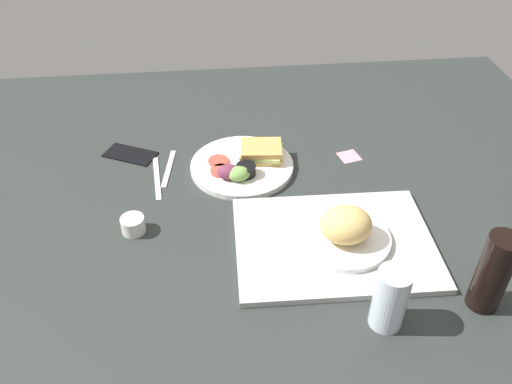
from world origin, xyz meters
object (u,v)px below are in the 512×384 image
(serving_tray, at_px, (334,243))
(soda_bottle, at_px, (493,273))
(plate_with_salad, at_px, (244,164))
(knife, at_px, (157,178))
(bread_plate_near, at_px, (345,230))
(cell_phone, at_px, (130,154))
(drinking_glass, at_px, (390,299))
(espresso_cup, at_px, (133,225))
(sticky_note, at_px, (349,156))
(fork, at_px, (169,168))

(serving_tray, xyz_separation_m, soda_bottle, (-0.26, 0.20, 0.08))
(plate_with_salad, relative_size, knife, 1.48)
(bread_plate_near, height_order, cell_phone, bread_plate_near)
(drinking_glass, bearing_deg, espresso_cup, -31.75)
(plate_with_salad, height_order, cell_phone, plate_with_salad)
(bread_plate_near, bearing_deg, knife, -34.97)
(soda_bottle, distance_m, knife, 0.84)
(knife, distance_m, cell_phone, 0.14)
(serving_tray, distance_m, sticky_note, 0.37)
(serving_tray, height_order, knife, serving_tray)
(bread_plate_near, bearing_deg, plate_with_salad, -58.23)
(espresso_cup, height_order, fork, espresso_cup)
(drinking_glass, distance_m, soda_bottle, 0.21)
(cell_phone, height_order, sticky_note, cell_phone)
(drinking_glass, height_order, knife, drinking_glass)
(cell_phone, bearing_deg, bread_plate_near, 166.60)
(soda_bottle, xyz_separation_m, espresso_cup, (0.72, -0.29, -0.07))
(serving_tray, height_order, fork, serving_tray)
(espresso_cup, xyz_separation_m, cell_phone, (0.04, -0.32, -0.02))
(knife, bearing_deg, soda_bottle, 48.54)
(serving_tray, bearing_deg, plate_with_salad, -60.41)
(drinking_glass, relative_size, knife, 0.74)
(drinking_glass, xyz_separation_m, knife, (0.47, -0.52, -0.07))
(fork, bearing_deg, cell_phone, -117.60)
(bread_plate_near, distance_m, plate_with_salad, 0.38)
(soda_bottle, height_order, espresso_cup, soda_bottle)
(fork, bearing_deg, espresso_cup, -9.42)
(plate_with_salad, bearing_deg, sticky_note, -174.16)
(bread_plate_near, bearing_deg, espresso_cup, -11.95)
(serving_tray, relative_size, cell_phone, 3.13)
(knife, bearing_deg, plate_with_salad, 88.46)
(plate_with_salad, xyz_separation_m, drinking_glass, (-0.23, 0.54, 0.05))
(serving_tray, bearing_deg, sticky_note, -109.31)
(soda_bottle, bearing_deg, bread_plate_near, -38.00)
(drinking_glass, height_order, cell_phone, drinking_glass)
(drinking_glass, relative_size, fork, 0.82)
(knife, distance_m, sticky_note, 0.54)
(fork, xyz_separation_m, cell_phone, (0.11, -0.08, 0.00))
(drinking_glass, xyz_separation_m, soda_bottle, (-0.21, -0.03, 0.02))
(fork, relative_size, sticky_note, 3.04)
(drinking_glass, xyz_separation_m, cell_phone, (0.55, -0.64, -0.07))
(plate_with_salad, xyz_separation_m, cell_phone, (0.32, -0.10, -0.01))
(serving_tray, height_order, bread_plate_near, bread_plate_near)
(fork, height_order, knife, same)
(bread_plate_near, relative_size, cell_phone, 1.48)
(plate_with_salad, xyz_separation_m, fork, (0.21, -0.02, -0.01))
(plate_with_salad, xyz_separation_m, espresso_cup, (0.28, 0.22, 0.00))
(knife, height_order, cell_phone, cell_phone)
(sticky_note, bearing_deg, soda_bottle, 104.71)
(bread_plate_near, height_order, plate_with_salad, bread_plate_near)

